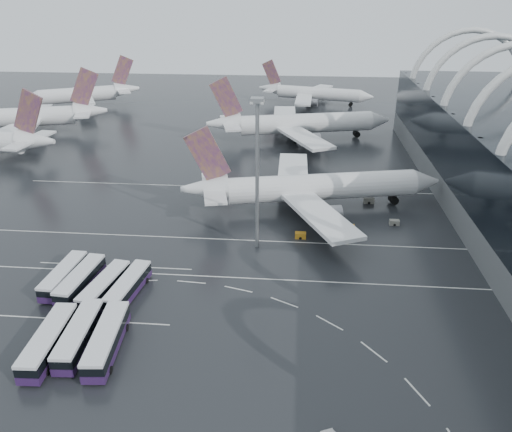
# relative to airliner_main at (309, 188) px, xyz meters

# --- Properties ---
(ground) EXTENTS (420.00, 420.00, 0.00)m
(ground) POSITION_rel_airliner_main_xyz_m (-10.80, -28.56, -4.97)
(ground) COLOR black
(ground) RESTS_ON ground
(lane_marking_near) EXTENTS (120.00, 0.25, 0.01)m
(lane_marking_near) POSITION_rel_airliner_main_xyz_m (-10.80, -30.56, -4.97)
(lane_marking_near) COLOR silver
(lane_marking_near) RESTS_ON ground
(lane_marking_mid) EXTENTS (120.00, 0.25, 0.01)m
(lane_marking_mid) POSITION_rel_airliner_main_xyz_m (-10.80, -16.56, -4.97)
(lane_marking_mid) COLOR silver
(lane_marking_mid) RESTS_ON ground
(lane_marking_far) EXTENTS (120.00, 0.25, 0.01)m
(lane_marking_far) POSITION_rel_airliner_main_xyz_m (-10.80, 11.44, -4.97)
(lane_marking_far) COLOR silver
(lane_marking_far) RESTS_ON ground
(bus_bay_line_south) EXTENTS (28.00, 0.25, 0.01)m
(bus_bay_line_south) POSITION_rel_airliner_main_xyz_m (-34.80, -44.56, -4.97)
(bus_bay_line_south) COLOR silver
(bus_bay_line_south) RESTS_ON ground
(bus_bay_line_north) EXTENTS (28.00, 0.25, 0.01)m
(bus_bay_line_north) POSITION_rel_airliner_main_xyz_m (-34.80, -28.56, -4.97)
(bus_bay_line_north) COLOR silver
(bus_bay_line_north) RESTS_ON ground
(airliner_main) EXTENTS (58.23, 50.28, 19.86)m
(airliner_main) POSITION_rel_airliner_main_xyz_m (0.00, 0.00, 0.00)
(airliner_main) COLOR white
(airliner_main) RESTS_ON ground
(airliner_gate_b) EXTENTS (59.75, 52.92, 20.95)m
(airliner_gate_b) POSITION_rel_airliner_main_xyz_m (-3.51, 54.78, 0.27)
(airliner_gate_b) COLOR white
(airliner_gate_b) RESTS_ON ground
(airliner_gate_c) EXTENTS (48.58, 44.13, 17.48)m
(airliner_gate_c) POSITION_rel_airliner_main_xyz_m (2.32, 109.76, -0.60)
(airliner_gate_c) COLOR white
(airliner_gate_c) RESTS_ON ground
(jet_remote_mid) EXTENTS (48.46, 39.35, 21.34)m
(jet_remote_mid) POSITION_rel_airliner_main_xyz_m (-91.56, 56.10, 0.54)
(jet_remote_mid) COLOR white
(jet_remote_mid) RESTS_ON ground
(jet_remote_far) EXTENTS (43.48, 35.56, 20.05)m
(jet_remote_far) POSITION_rel_airliner_main_xyz_m (-90.62, 95.53, 0.20)
(jet_remote_far) COLOR white
(jet_remote_far) RESTS_ON ground
(bus_row_near_a) EXTENTS (3.44, 12.63, 3.08)m
(bus_row_near_a) POSITION_rel_airliner_main_xyz_m (-41.10, -35.23, -3.28)
(bus_row_near_a) COLOR #2B133C
(bus_row_near_a) RESTS_ON ground
(bus_row_near_b) EXTENTS (3.99, 13.04, 3.16)m
(bus_row_near_b) POSITION_rel_airliner_main_xyz_m (-37.73, -36.31, -3.24)
(bus_row_near_b) COLOR #2B133C
(bus_row_near_b) RESTS_ON ground
(bus_row_near_c) EXTENTS (4.78, 12.94, 3.12)m
(bus_row_near_c) POSITION_rel_airliner_main_xyz_m (-33.12, -37.80, -3.26)
(bus_row_near_c) COLOR #2B133C
(bus_row_near_c) RESTS_ON ground
(bus_row_near_d) EXTENTS (4.27, 12.70, 3.07)m
(bus_row_near_d) POSITION_rel_airliner_main_xyz_m (-29.28, -37.39, -3.29)
(bus_row_near_d) COLOR #2B133C
(bus_row_near_d) RESTS_ON ground
(bus_row_far_a) EXTENTS (3.78, 13.84, 3.37)m
(bus_row_far_a) POSITION_rel_airliner_main_xyz_m (-35.63, -51.91, -3.12)
(bus_row_far_a) COLOR #2B133C
(bus_row_far_a) RESTS_ON ground
(bus_row_far_b) EXTENTS (3.80, 13.49, 3.28)m
(bus_row_far_b) POSITION_rel_airliner_main_xyz_m (-32.07, -50.20, -3.17)
(bus_row_far_b) COLOR #2B133C
(bus_row_far_b) RESTS_ON ground
(bus_row_far_c) EXTENTS (4.28, 14.06, 3.41)m
(bus_row_far_c) POSITION_rel_airliner_main_xyz_m (-27.84, -50.94, -3.10)
(bus_row_far_c) COLOR #2B133C
(bus_row_far_c) RESTS_ON ground
(floodlight_mast) EXTENTS (2.19, 2.19, 28.61)m
(floodlight_mast) POSITION_rel_airliner_main_xyz_m (-9.95, -18.97, 13.02)
(floodlight_mast) COLOR gray
(floodlight_mast) RESTS_ON ground
(gse_cart_belly_a) EXTENTS (2.47, 1.46, 1.35)m
(gse_cart_belly_a) POSITION_rel_airliner_main_xyz_m (8.15, -10.78, -4.30)
(gse_cart_belly_a) COLOR #C07F19
(gse_cart_belly_a) RESTS_ON ground
(gse_cart_belly_b) EXTENTS (2.38, 1.41, 1.30)m
(gse_cart_belly_b) POSITION_rel_airliner_main_xyz_m (14.02, 4.48, -4.32)
(gse_cart_belly_b) COLOR slate
(gse_cart_belly_b) RESTS_ON ground
(gse_cart_belly_c) EXTENTS (2.18, 1.29, 1.19)m
(gse_cart_belly_c) POSITION_rel_airliner_main_xyz_m (-1.63, -14.64, -4.38)
(gse_cart_belly_c) COLOR #C07F19
(gse_cart_belly_c) RESTS_ON ground
(gse_cart_belly_d) EXTENTS (2.02, 1.19, 1.10)m
(gse_cart_belly_d) POSITION_rel_airliner_main_xyz_m (18.02, -6.84, -4.42)
(gse_cart_belly_d) COLOR slate
(gse_cart_belly_d) RESTS_ON ground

